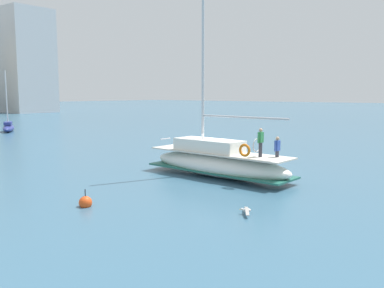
# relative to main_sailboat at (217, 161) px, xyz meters

# --- Properties ---
(ground_plane) EXTENTS (400.00, 400.00, 0.00)m
(ground_plane) POSITION_rel_main_sailboat_xyz_m (0.98, 0.77, -0.91)
(ground_plane) COLOR #38607A
(main_sailboat) EXTENTS (2.79, 9.69, 13.37)m
(main_sailboat) POSITION_rel_main_sailboat_xyz_m (0.00, 0.00, 0.00)
(main_sailboat) COLOR white
(main_sailboat) RESTS_ON ground
(moored_cutter_left) EXTENTS (4.02, 5.27, 7.77)m
(moored_cutter_left) POSITION_rel_main_sailboat_xyz_m (6.48, 37.61, -0.33)
(moored_cutter_left) COLOR navy
(moored_cutter_left) RESTS_ON ground
(seagull) EXTENTS (1.08, 0.82, 0.18)m
(seagull) POSITION_rel_main_sailboat_xyz_m (-5.56, -5.41, -0.72)
(seagull) COLOR silver
(seagull) RESTS_ON ground
(mooring_buoy) EXTENTS (0.58, 0.58, 0.89)m
(mooring_buoy) POSITION_rel_main_sailboat_xyz_m (-8.96, 0.70, -0.74)
(mooring_buoy) COLOR #EA4C19
(mooring_buoy) RESTS_ON ground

